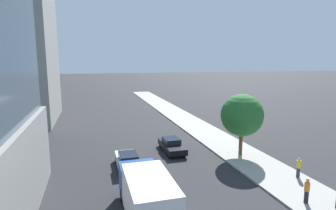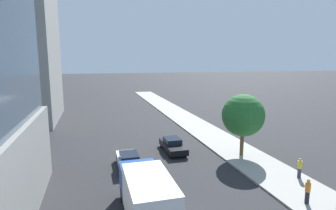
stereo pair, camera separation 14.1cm
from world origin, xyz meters
name	(u,v)px [view 1 (the left image)]	position (x,y,z in m)	size (l,w,h in m)	color
sidewalk	(264,169)	(8.99, 20.00, 0.07)	(4.74, 120.00, 0.15)	#9E9B93
construction_building	(5,29)	(-17.09, 47.08, 14.08)	(14.61, 16.57, 33.63)	gray
street_tree	(242,115)	(8.77, 23.62, 4.17)	(4.16, 4.16, 6.11)	brown
car_black	(172,145)	(2.55, 26.79, 0.69)	(1.86, 4.74, 1.41)	black
car_white	(128,160)	(-2.52, 23.50, 0.76)	(1.83, 4.38, 1.53)	silver
box_truck	(147,194)	(-2.52, 15.12, 1.74)	(2.48, 7.19, 3.12)	#1E4799
pedestrian_orange_shirt	(307,190)	(8.03, 14.06, 1.03)	(0.34, 0.34, 1.71)	black
pedestrian_yellow_shirt	(299,167)	(10.42, 17.54, 0.98)	(0.34, 0.34, 1.64)	#38334C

